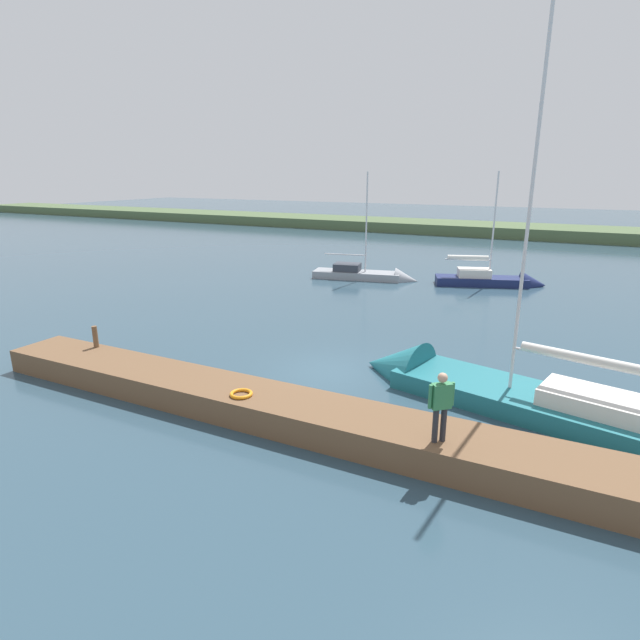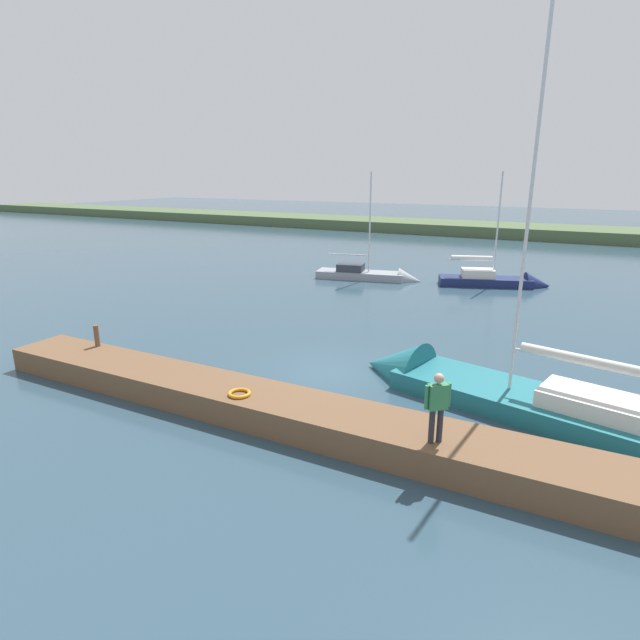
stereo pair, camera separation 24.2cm
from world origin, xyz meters
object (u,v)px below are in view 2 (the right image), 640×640
at_px(life_ring_buoy, 239,393).
at_px(person_on_dock, 437,403).
at_px(sailboat_inner_slip, 373,278).
at_px(sailboat_outer_mooring, 499,283).
at_px(sailboat_behind_pier, 483,393).
at_px(mooring_post_near, 97,336).

xyz_separation_m(life_ring_buoy, person_on_dock, (-5.70, 0.03, 0.96)).
relative_size(sailboat_inner_slip, person_on_dock, 4.48).
bearing_deg(person_on_dock, life_ring_buoy, -132.71).
distance_m(life_ring_buoy, sailboat_outer_mooring, 22.86).
height_order(sailboat_behind_pier, person_on_dock, sailboat_behind_pier).
height_order(mooring_post_near, sailboat_inner_slip, sailboat_inner_slip).
relative_size(sailboat_behind_pier, sailboat_inner_slip, 1.68).
xyz_separation_m(life_ring_buoy, sailboat_inner_slip, (4.18, -20.79, -0.75)).
xyz_separation_m(life_ring_buoy, sailboat_outer_mooring, (-3.70, -22.55, -0.63)).
height_order(life_ring_buoy, sailboat_inner_slip, sailboat_inner_slip).
height_order(life_ring_buoy, sailboat_behind_pier, sailboat_behind_pier).
height_order(sailboat_outer_mooring, sailboat_behind_pier, sailboat_behind_pier).
height_order(mooring_post_near, sailboat_behind_pier, sailboat_behind_pier).
bearing_deg(sailboat_behind_pier, sailboat_inner_slip, -44.64).
bearing_deg(sailboat_inner_slip, sailboat_behind_pier, -69.39).
xyz_separation_m(mooring_post_near, sailboat_behind_pier, (-13.17, -3.65, -0.98)).
distance_m(mooring_post_near, sailboat_behind_pier, 13.71).
bearing_deg(sailboat_behind_pier, mooring_post_near, 28.52).
bearing_deg(mooring_post_near, person_on_dock, 175.02).
distance_m(mooring_post_near, life_ring_buoy, 7.29).
relative_size(sailboat_outer_mooring, sailboat_behind_pier, 0.59).
relative_size(mooring_post_near, sailboat_inner_slip, 0.10).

